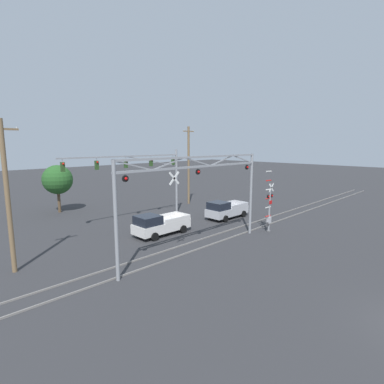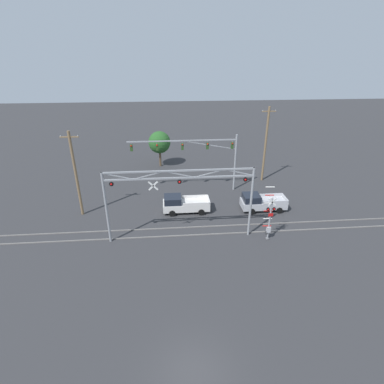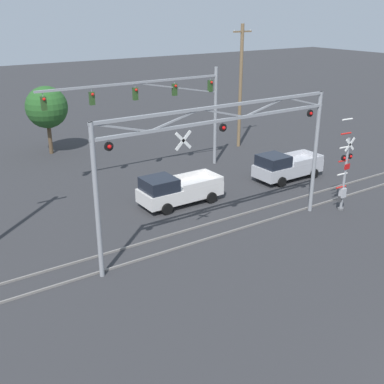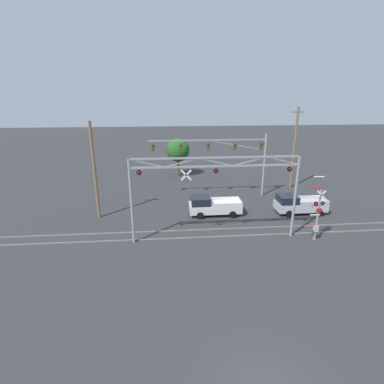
{
  "view_description": "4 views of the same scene",
  "coord_description": "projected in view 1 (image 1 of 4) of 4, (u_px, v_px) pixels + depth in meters",
  "views": [
    {
      "loc": [
        -14.94,
        -1.1,
        7.75
      ],
      "look_at": [
        0.02,
        13.98,
        4.34
      ],
      "focal_mm": 28.0,
      "sensor_mm": 36.0,
      "label": 1
    },
    {
      "loc": [
        -0.97,
        -10.66,
        16.15
      ],
      "look_at": [
        1.24,
        15.09,
        3.98
      ],
      "focal_mm": 28.0,
      "sensor_mm": 36.0,
      "label": 2
    },
    {
      "loc": [
        -13.62,
        -4.28,
        11.15
      ],
      "look_at": [
        -0.23,
        15.64,
        1.9
      ],
      "focal_mm": 45.0,
      "sensor_mm": 36.0,
      "label": 3
    },
    {
      "loc": [
        -3.77,
        -8.72,
        11.59
      ],
      "look_at": [
        -1.64,
        15.67,
        3.4
      ],
      "focal_mm": 28.0,
      "sensor_mm": 36.0,
      "label": 4
    }
  ],
  "objects": [
    {
      "name": "utility_pole_left",
      "position": [
        7.0,
        196.0,
        17.61
      ],
      "size": [
        1.8,
        0.28,
        9.2
      ],
      "color": "brown",
      "rests_on": "ground_plane"
    },
    {
      "name": "rail_track_far",
      "position": [
        182.0,
        246.0,
        22.95
      ],
      "size": [
        80.0,
        0.08,
        0.1
      ],
      "primitive_type": "cube",
      "color": "gray",
      "rests_on": "ground_plane"
    },
    {
      "name": "pickup_truck_following",
      "position": [
        226.0,
        210.0,
        31.45
      ],
      "size": [
        4.94,
        2.25,
        1.89
      ],
      "color": "#B7B7BC",
      "rests_on": "ground_plane"
    },
    {
      "name": "pickup_truck_lead",
      "position": [
        159.0,
        225.0,
        25.68
      ],
      "size": [
        5.09,
        2.25,
        1.89
      ],
      "color": "silver",
      "rests_on": "ground_plane"
    },
    {
      "name": "background_tree_beyond_span",
      "position": [
        58.0,
        180.0,
        33.77
      ],
      "size": [
        3.3,
        3.3,
        5.43
      ],
      "color": "brown",
      "rests_on": "ground_plane"
    },
    {
      "name": "rail_track_near",
      "position": [
        195.0,
        250.0,
        21.95
      ],
      "size": [
        80.0,
        0.08,
        0.1
      ],
      "primitive_type": "cube",
      "color": "gray",
      "rests_on": "ground_plane"
    },
    {
      "name": "utility_pole_right",
      "position": [
        189.0,
        165.0,
        38.53
      ],
      "size": [
        1.8,
        0.28,
        9.94
      ],
      "color": "brown",
      "rests_on": "ground_plane"
    },
    {
      "name": "traffic_signal_span",
      "position": [
        149.0,
        169.0,
        30.75
      ],
      "size": [
        13.15,
        0.39,
        7.18
      ],
      "color": "gray",
      "rests_on": "ground_plane"
    },
    {
      "name": "crossing_signal_mast",
      "position": [
        269.0,
        208.0,
        26.47
      ],
      "size": [
        1.17,
        0.35,
        5.48
      ],
      "color": "gray",
      "rests_on": "ground_plane"
    },
    {
      "name": "crossing_gantry",
      "position": [
        198.0,
        184.0,
        20.95
      ],
      "size": [
        13.35,
        0.27,
        6.93
      ],
      "color": "gray",
      "rests_on": "ground_plane"
    }
  ]
}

